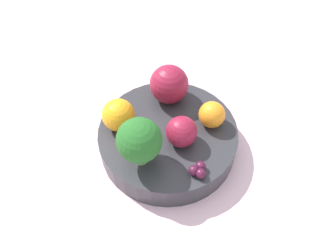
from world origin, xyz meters
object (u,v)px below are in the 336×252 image
(broccoli, at_px, (138,140))
(grape_cluster, at_px, (198,170))
(apple_red, at_px, (181,132))
(orange_front, at_px, (118,115))
(bowl, at_px, (168,138))
(apple_green, at_px, (169,84))
(orange_back, at_px, (212,115))

(broccoli, bearing_deg, grape_cluster, -70.44)
(apple_red, distance_m, orange_front, 0.10)
(bowl, relative_size, broccoli, 2.73)
(bowl, xyz_separation_m, apple_green, (0.06, 0.04, 0.05))
(grape_cluster, bearing_deg, bowl, 63.42)
(apple_red, height_order, apple_green, apple_green)
(apple_green, distance_m, grape_cluster, 0.15)
(grape_cluster, bearing_deg, apple_red, 56.80)
(bowl, height_order, orange_back, orange_back)
(apple_red, xyz_separation_m, apple_green, (0.06, 0.06, 0.01))
(bowl, xyz_separation_m, grape_cluster, (-0.04, -0.08, 0.03))
(bowl, bearing_deg, orange_back, -43.62)
(bowl, height_order, apple_green, apple_green)
(apple_green, distance_m, orange_back, 0.08)
(orange_front, height_order, orange_back, orange_front)
(apple_red, height_order, grape_cluster, apple_red)
(orange_front, bearing_deg, orange_back, -53.48)
(apple_green, xyz_separation_m, orange_front, (-0.09, 0.03, -0.01))
(apple_green, bearing_deg, bowl, -146.92)
(bowl, relative_size, grape_cluster, 8.45)
(grape_cluster, bearing_deg, broccoli, 109.56)
(orange_back, bearing_deg, apple_red, 161.28)
(orange_back, bearing_deg, grape_cluster, -160.91)
(broccoli, height_order, apple_green, broccoli)
(orange_back, bearing_deg, bowl, 136.38)
(bowl, distance_m, orange_front, 0.09)
(orange_front, distance_m, grape_cluster, 0.14)
(bowl, distance_m, broccoli, 0.09)
(bowl, xyz_separation_m, orange_back, (0.05, -0.05, 0.04))
(bowl, xyz_separation_m, orange_front, (-0.03, 0.07, 0.05))
(apple_green, relative_size, orange_front, 1.26)
(bowl, height_order, orange_front, orange_front)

